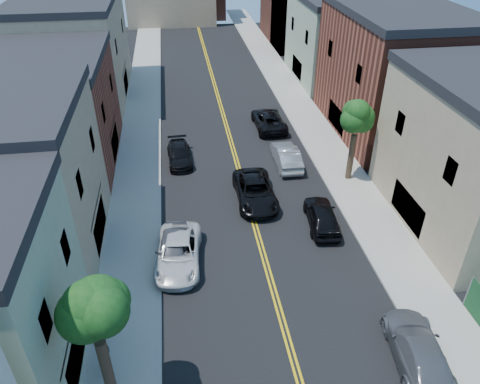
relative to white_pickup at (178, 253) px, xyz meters
name	(u,v)px	position (x,y,z in m)	size (l,w,h in m)	color
sidewalk_left	(139,134)	(-2.92, 17.46, -0.67)	(3.20, 100.00, 0.15)	gray
sidewalk_right	(311,123)	(12.88, 17.46, -0.67)	(3.20, 100.00, 0.15)	gray
curb_left	(159,133)	(-1.17, 17.46, -0.67)	(0.30, 100.00, 0.15)	gray
curb_right	(293,124)	(11.13, 17.46, -0.67)	(0.30, 100.00, 0.15)	gray
bldg_left_tan_near	(7,187)	(-9.02, 2.46, 3.75)	(9.00, 10.00, 9.00)	#998466
bldg_left_brick	(49,115)	(-9.02, 13.46, 3.25)	(9.00, 12.00, 8.00)	brown
bldg_left_tan_far	(76,52)	(-9.02, 27.46, 4.00)	(9.00, 16.00, 9.50)	#998466
bldg_right_brick	(392,75)	(18.98, 15.46, 4.25)	(9.00, 14.00, 10.00)	brown
bldg_right_palegrn	(338,41)	(18.98, 29.46, 3.50)	(9.00, 12.00, 8.50)	gray
tree_left_mid	(88,294)	(-2.90, -8.53, 5.84)	(5.20, 5.20, 9.29)	#332319
tree_right_far	(359,107)	(12.90, 7.47, 5.01)	(4.40, 4.40, 8.03)	#332319
white_pickup	(178,253)	(0.00, 0.00, 0.00)	(2.48, 5.38, 1.49)	silver
grey_car_left	(173,249)	(-0.30, 0.34, 0.03)	(1.84, 4.57, 1.56)	#515258
black_car_left	(179,154)	(0.48, 12.01, -0.10)	(1.83, 4.49, 1.30)	black
grey_car_right	(419,351)	(10.48, -8.33, 0.03)	(2.19, 5.38, 1.56)	#53565A
black_car_right	(322,216)	(9.22, 2.25, 0.03)	(1.84, 4.56, 1.56)	black
silver_car_right	(286,156)	(8.78, 10.28, 0.05)	(1.68, 4.82, 1.59)	#989B9F
dark_car_right_far	(269,120)	(8.78, 17.22, 0.02)	(2.55, 5.54, 1.54)	black
black_suv_lane	(255,191)	(5.48, 5.67, 0.04)	(2.60, 5.63, 1.57)	black
pedestrian_left	(105,353)	(-3.41, -6.64, 0.32)	(0.67, 0.44, 1.83)	#26282E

